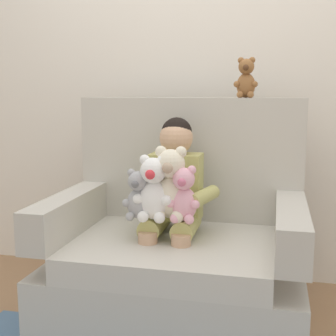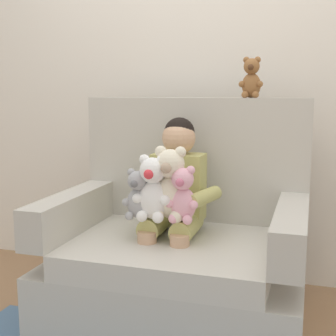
{
  "view_description": "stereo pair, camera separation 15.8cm",
  "coord_description": "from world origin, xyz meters",
  "px_view_note": "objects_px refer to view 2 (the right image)",
  "views": [
    {
      "loc": [
        0.46,
        -2.17,
        1.16
      ],
      "look_at": [
        -0.03,
        -0.05,
        0.81
      ],
      "focal_mm": 49.93,
      "sensor_mm": 36.0,
      "label": 1
    },
    {
      "loc": [
        0.62,
        -2.13,
        1.16
      ],
      "look_at": [
        -0.03,
        -0.05,
        0.81
      ],
      "focal_mm": 49.93,
      "sensor_mm": 36.0,
      "label": 2
    }
  ],
  "objects_px": {
    "armchair": "(180,255)",
    "plush_brown_on_backrest": "(251,79)",
    "seated_child": "(175,192)",
    "plush_white": "(153,190)",
    "plush_pink": "(183,196)",
    "plush_cream": "(170,186)",
    "plush_grey": "(138,196)"
  },
  "relations": [
    {
      "from": "plush_pink",
      "to": "plush_grey",
      "type": "relative_size",
      "value": 1.1
    },
    {
      "from": "seated_child",
      "to": "plush_pink",
      "type": "bearing_deg",
      "value": -69.04
    },
    {
      "from": "plush_cream",
      "to": "plush_grey",
      "type": "bearing_deg",
      "value": -175.56
    },
    {
      "from": "plush_brown_on_backrest",
      "to": "armchair",
      "type": "bearing_deg",
      "value": -146.03
    },
    {
      "from": "plush_pink",
      "to": "plush_white",
      "type": "height_order",
      "value": "plush_white"
    },
    {
      "from": "seated_child",
      "to": "plush_brown_on_backrest",
      "type": "height_order",
      "value": "plush_brown_on_backrest"
    },
    {
      "from": "seated_child",
      "to": "plush_grey",
      "type": "relative_size",
      "value": 3.41
    },
    {
      "from": "plush_grey",
      "to": "plush_white",
      "type": "bearing_deg",
      "value": 5.66
    },
    {
      "from": "armchair",
      "to": "plush_white",
      "type": "distance_m",
      "value": 0.41
    },
    {
      "from": "armchair",
      "to": "seated_child",
      "type": "distance_m",
      "value": 0.32
    },
    {
      "from": "plush_grey",
      "to": "plush_cream",
      "type": "distance_m",
      "value": 0.16
    },
    {
      "from": "seated_child",
      "to": "plush_white",
      "type": "xyz_separation_m",
      "value": [
        -0.06,
        -0.18,
        0.04
      ]
    },
    {
      "from": "plush_grey",
      "to": "plush_cream",
      "type": "relative_size",
      "value": 0.69
    },
    {
      "from": "armchair",
      "to": "plush_cream",
      "type": "bearing_deg",
      "value": -94.86
    },
    {
      "from": "armchair",
      "to": "seated_child",
      "type": "relative_size",
      "value": 1.49
    },
    {
      "from": "plush_white",
      "to": "plush_brown_on_backrest",
      "type": "height_order",
      "value": "plush_brown_on_backrest"
    },
    {
      "from": "seated_child",
      "to": "plush_cream",
      "type": "bearing_deg",
      "value": -88.8
    },
    {
      "from": "armchair",
      "to": "plush_cream",
      "type": "xyz_separation_m",
      "value": [
        -0.01,
        -0.13,
        0.38
      ]
    },
    {
      "from": "seated_child",
      "to": "plush_grey",
      "type": "distance_m",
      "value": 0.22
    },
    {
      "from": "armchair",
      "to": "plush_cream",
      "type": "distance_m",
      "value": 0.4
    },
    {
      "from": "plush_brown_on_backrest",
      "to": "plush_white",
      "type": "bearing_deg",
      "value": -141.01
    },
    {
      "from": "armchair",
      "to": "plush_grey",
      "type": "distance_m",
      "value": 0.41
    },
    {
      "from": "armchair",
      "to": "plush_grey",
      "type": "relative_size",
      "value": 5.1
    },
    {
      "from": "armchair",
      "to": "plush_brown_on_backrest",
      "type": "height_order",
      "value": "plush_brown_on_backrest"
    },
    {
      "from": "seated_child",
      "to": "plush_pink",
      "type": "xyz_separation_m",
      "value": [
        0.09,
        -0.17,
        0.02
      ]
    },
    {
      "from": "seated_child",
      "to": "plush_brown_on_backrest",
      "type": "xyz_separation_m",
      "value": [
        0.33,
        0.3,
        0.56
      ]
    },
    {
      "from": "plush_cream",
      "to": "seated_child",
      "type": "bearing_deg",
      "value": 87.76
    },
    {
      "from": "plush_grey",
      "to": "plush_brown_on_backrest",
      "type": "relative_size",
      "value": 1.13
    },
    {
      "from": "plush_white",
      "to": "plush_brown_on_backrest",
      "type": "distance_m",
      "value": 0.8
    },
    {
      "from": "plush_white",
      "to": "seated_child",
      "type": "bearing_deg",
      "value": 86.36
    },
    {
      "from": "plush_white",
      "to": "plush_pink",
      "type": "bearing_deg",
      "value": 17.45
    },
    {
      "from": "plush_grey",
      "to": "plush_brown_on_backrest",
      "type": "height_order",
      "value": "plush_brown_on_backrest"
    }
  ]
}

